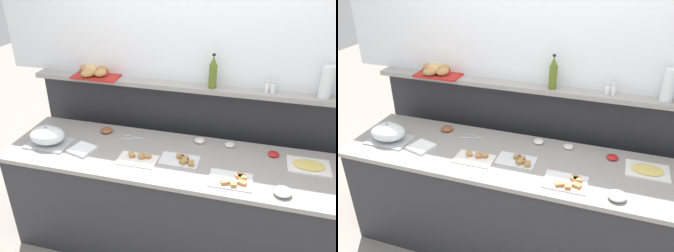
% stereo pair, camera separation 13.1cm
% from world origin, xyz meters
% --- Properties ---
extents(ground_plane, '(12.00, 12.00, 0.00)m').
position_xyz_m(ground_plane, '(0.00, 0.60, 0.00)').
color(ground_plane, gray).
extents(buffet_counter, '(2.76, 0.73, 0.89)m').
position_xyz_m(buffet_counter, '(0.00, 0.00, 0.45)').
color(buffet_counter, '#2D2D33').
rests_on(buffet_counter, ground_plane).
extents(back_ledge_unit, '(2.89, 0.22, 1.30)m').
position_xyz_m(back_ledge_unit, '(0.00, 0.54, 0.68)').
color(back_ledge_unit, '#2D2D33').
rests_on(back_ledge_unit, ground_plane).
extents(sandwich_platter_front, '(0.29, 0.21, 0.04)m').
position_xyz_m(sandwich_platter_front, '(0.38, -0.19, 0.90)').
color(sandwich_platter_front, white).
rests_on(sandwich_platter_front, buffet_counter).
extents(sandwich_platter_rear, '(0.29, 0.18, 0.04)m').
position_xyz_m(sandwich_platter_rear, '(-0.32, -0.11, 0.90)').
color(sandwich_platter_rear, white).
rests_on(sandwich_platter_rear, buffet_counter).
extents(sandwich_platter_side, '(0.29, 0.17, 0.04)m').
position_xyz_m(sandwich_platter_side, '(-0.00, -0.04, 0.90)').
color(sandwich_platter_side, silver).
rests_on(sandwich_platter_side, buffet_counter).
extents(cold_cuts_platter, '(0.30, 0.22, 0.02)m').
position_xyz_m(cold_cuts_platter, '(0.90, 0.13, 0.90)').
color(cold_cuts_platter, white).
rests_on(cold_cuts_platter, buffet_counter).
extents(serving_cloche, '(0.34, 0.24, 0.17)m').
position_xyz_m(serving_cloche, '(-1.09, -0.08, 0.97)').
color(serving_cloche, '#B7BABF').
rests_on(serving_cloche, buffet_counter).
extents(glass_bowl_large, '(0.12, 0.12, 0.05)m').
position_xyz_m(glass_bowl_large, '(0.71, -0.25, 0.91)').
color(glass_bowl_large, silver).
rests_on(glass_bowl_large, buffet_counter).
extents(condiment_bowl_cream, '(0.08, 0.08, 0.03)m').
position_xyz_m(condiment_bowl_cream, '(0.32, 0.27, 0.91)').
color(condiment_bowl_cream, silver).
rests_on(condiment_bowl_cream, buffet_counter).
extents(condiment_bowl_dark, '(0.09, 0.09, 0.03)m').
position_xyz_m(condiment_bowl_dark, '(0.08, 0.27, 0.91)').
color(condiment_bowl_dark, silver).
rests_on(condiment_bowl_dark, buffet_counter).
extents(condiment_bowl_teal, '(0.10, 0.10, 0.04)m').
position_xyz_m(condiment_bowl_teal, '(-0.72, 0.23, 0.91)').
color(condiment_bowl_teal, brown).
rests_on(condiment_bowl_teal, buffet_counter).
extents(condiment_bowl_red, '(0.08, 0.08, 0.03)m').
position_xyz_m(condiment_bowl_red, '(0.65, 0.21, 0.91)').
color(condiment_bowl_red, red).
rests_on(condiment_bowl_red, buffet_counter).
extents(serving_tongs, '(0.19, 0.08, 0.01)m').
position_xyz_m(serving_tongs, '(-0.47, 0.19, 0.90)').
color(serving_tongs, '#B7BABF').
rests_on(serving_tongs, buffet_counter).
extents(napkin_stack, '(0.21, 0.21, 0.02)m').
position_xyz_m(napkin_stack, '(-0.78, -0.10, 0.90)').
color(napkin_stack, white).
rests_on(napkin_stack, buffet_counter).
extents(olive_oil_bottle, '(0.06, 0.06, 0.28)m').
position_xyz_m(olive_oil_bottle, '(0.13, 0.45, 1.43)').
color(olive_oil_bottle, '#56661E').
rests_on(olive_oil_bottle, back_ledge_unit).
extents(salt_shaker, '(0.03, 0.03, 0.09)m').
position_xyz_m(salt_shaker, '(0.55, 0.47, 1.35)').
color(salt_shaker, white).
rests_on(salt_shaker, back_ledge_unit).
extents(pepper_shaker, '(0.03, 0.03, 0.09)m').
position_xyz_m(pepper_shaker, '(0.59, 0.47, 1.35)').
color(pepper_shaker, white).
rests_on(pepper_shaker, back_ledge_unit).
extents(bread_basket, '(0.41, 0.32, 0.08)m').
position_xyz_m(bread_basket, '(-0.90, 0.48, 1.34)').
color(bread_basket, '#B2231E').
rests_on(bread_basket, back_ledge_unit).
extents(water_carafe, '(0.09, 0.09, 0.24)m').
position_xyz_m(water_carafe, '(0.96, 0.47, 1.42)').
color(water_carafe, silver).
rests_on(water_carafe, back_ledge_unit).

